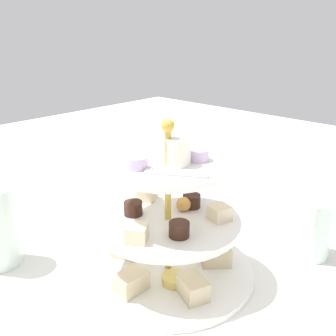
# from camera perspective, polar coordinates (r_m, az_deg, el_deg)

# --- Properties ---
(ground_plane) EXTENTS (2.40, 2.40, 0.00)m
(ground_plane) POSITION_cam_1_polar(r_m,az_deg,el_deg) (0.67, 0.00, -14.95)
(ground_plane) COLOR silver
(tiered_serving_stand) EXTENTS (0.28, 0.28, 0.26)m
(tiered_serving_stand) POSITION_cam_1_polar(r_m,az_deg,el_deg) (0.63, 0.05, -9.43)
(tiered_serving_stand) COLOR white
(tiered_serving_stand) RESTS_ON ground_plane
(butter_knife_left) EXTENTS (0.14, 0.12, 0.00)m
(butter_knife_left) POSITION_cam_1_polar(r_m,az_deg,el_deg) (0.97, -1.46, -3.36)
(butter_knife_left) COLOR silver
(butter_knife_left) RESTS_ON ground_plane
(water_glass_mid_back) EXTENTS (0.06, 0.06, 0.11)m
(water_glass_mid_back) POSITION_cam_1_polar(r_m,az_deg,el_deg) (0.73, 20.40, -8.29)
(water_glass_mid_back) COLOR silver
(water_glass_mid_back) RESTS_ON ground_plane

